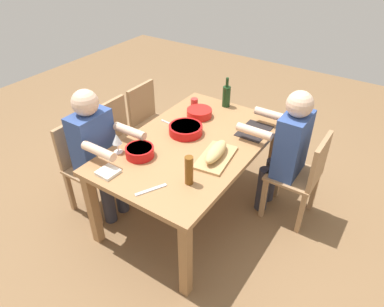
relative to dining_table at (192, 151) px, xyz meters
name	(u,v)px	position (x,y,z in m)	size (l,w,h in m)	color
ground_plane	(192,208)	(0.00, 0.00, -0.66)	(8.00, 8.00, 0.00)	brown
dining_table	(192,151)	(0.00, 0.00, 0.00)	(1.62, 1.01, 0.74)	#9E7044
chair_near_center	(121,139)	(0.00, -0.83, -0.17)	(0.40, 0.40, 0.85)	#A87F56
chair_near_right	(86,161)	(0.44, -0.83, -0.17)	(0.40, 0.40, 0.85)	#A87F56
diner_near_right	(97,147)	(0.44, -0.65, 0.04)	(0.41, 0.53, 1.20)	#2D2D38
chair_near_left	(150,120)	(-0.44, -0.83, -0.17)	(0.40, 0.40, 0.85)	#A87F56
chair_far_left	(303,174)	(-0.44, 0.83, -0.17)	(0.40, 0.40, 0.85)	#A87F56
diner_far_left	(286,146)	(-0.44, 0.65, 0.04)	(0.41, 0.53, 1.20)	#2D2D38
serving_bowl_salad	(140,151)	(0.38, -0.23, 0.13)	(0.22, 0.22, 0.08)	red
serving_bowl_pasta	(199,112)	(-0.40, -0.19, 0.13)	(0.23, 0.23, 0.07)	red
serving_bowl_fruit	(186,129)	(-0.09, -0.12, 0.13)	(0.29, 0.29, 0.08)	red
cutting_board	(216,157)	(0.09, 0.28, 0.09)	(0.40, 0.22, 0.02)	tan
bread_loaf	(216,152)	(0.09, 0.28, 0.15)	(0.32, 0.11, 0.09)	tan
wine_bottle	(226,96)	(-0.72, -0.09, 0.19)	(0.08, 0.08, 0.29)	#193819
beer_bottle	(189,170)	(0.44, 0.27, 0.19)	(0.06, 0.06, 0.22)	brown
wine_glass	(117,140)	(0.44, -0.40, 0.20)	(0.08, 0.08, 0.17)	silver
fork_near_center	(168,123)	(-0.14, -0.35, 0.09)	(0.02, 0.17, 0.01)	silver
cup_near_left	(194,103)	(-0.52, -0.32, 0.13)	(0.07, 0.07, 0.10)	red
placemat_far_left	(254,131)	(-0.44, 0.35, 0.09)	(0.32, 0.23, 0.01)	black
carving_knife	(151,190)	(0.65, 0.10, 0.09)	(0.23, 0.02, 0.01)	silver
napkin_stack	(108,172)	(0.68, -0.28, 0.10)	(0.14, 0.14, 0.02)	white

